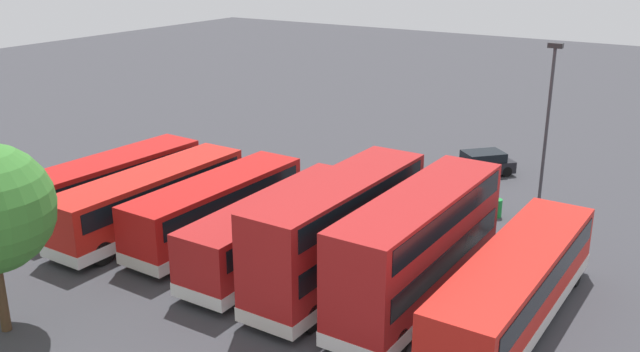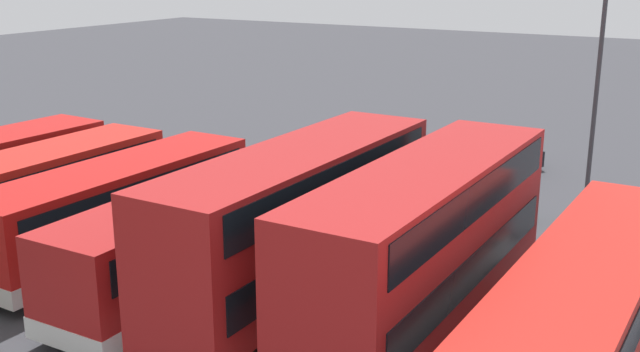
# 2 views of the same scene
# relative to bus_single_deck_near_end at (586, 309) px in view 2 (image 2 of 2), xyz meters

# --- Properties ---
(ground_plane) EXTENTS (140.00, 140.00, 0.00)m
(ground_plane) POSITION_rel_bus_single_deck_near_end_xyz_m (10.70, -11.49, -1.62)
(ground_plane) COLOR #38383D
(bus_single_deck_near_end) EXTENTS (2.72, 12.03, 2.95)m
(bus_single_deck_near_end) POSITION_rel_bus_single_deck_near_end_xyz_m (0.00, 0.00, 0.00)
(bus_single_deck_near_end) COLOR red
(bus_single_deck_near_end) RESTS_ON ground
(bus_double_decker_second) EXTENTS (2.65, 10.56, 4.55)m
(bus_double_decker_second) POSITION_rel_bus_single_deck_near_end_xyz_m (3.72, 0.36, 0.82)
(bus_double_decker_second) COLOR #A51919
(bus_double_decker_second) RESTS_ON ground
(bus_double_decker_third) EXTENTS (2.69, 10.33, 4.55)m
(bus_double_decker_third) POSITION_rel_bus_single_deck_near_end_xyz_m (7.13, 0.68, 0.82)
(bus_double_decker_third) COLOR #A51919
(bus_double_decker_third) RESTS_ON ground
(bus_single_deck_fourth) EXTENTS (2.66, 10.85, 2.95)m
(bus_single_deck_fourth) POSITION_rel_bus_single_deck_near_end_xyz_m (10.54, 0.27, -0.00)
(bus_single_deck_fourth) COLOR #A51919
(bus_single_deck_fourth) RESTS_ON ground
(bus_single_deck_fifth) EXTENTS (2.79, 10.20, 2.95)m
(bus_single_deck_fifth) POSITION_rel_bus_single_deck_near_end_xyz_m (14.42, -0.18, -0.00)
(bus_single_deck_fifth) COLOR #B71411
(bus_single_deck_fifth) RESTS_ON ground
(bus_single_deck_sixth) EXTENTS (2.70, 11.05, 2.95)m
(bus_single_deck_sixth) POSITION_rel_bus_single_deck_near_end_xyz_m (17.91, 0.68, -0.00)
(bus_single_deck_sixth) COLOR red
(bus_single_deck_sixth) RESTS_ON ground
(car_hatchback_silver) EXTENTS (4.02, 4.16, 1.43)m
(car_hatchback_silver) POSITION_rel_bus_single_deck_near_end_xyz_m (7.30, -16.31, -0.92)
(car_hatchback_silver) COLOR black
(car_hatchback_silver) RESTS_ON ground
(lamp_post_tall) EXTENTS (0.70, 0.30, 8.97)m
(lamp_post_tall) POSITION_rel_bus_single_deck_near_end_xyz_m (2.28, -11.11, 3.55)
(lamp_post_tall) COLOR #38383D
(lamp_post_tall) RESTS_ON ground
(waste_bin_yellow) EXTENTS (0.60, 0.60, 0.95)m
(waste_bin_yellow) POSITION_rel_bus_single_deck_near_end_xyz_m (4.16, -10.12, -1.15)
(waste_bin_yellow) COLOR #197F33
(waste_bin_yellow) RESTS_ON ground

